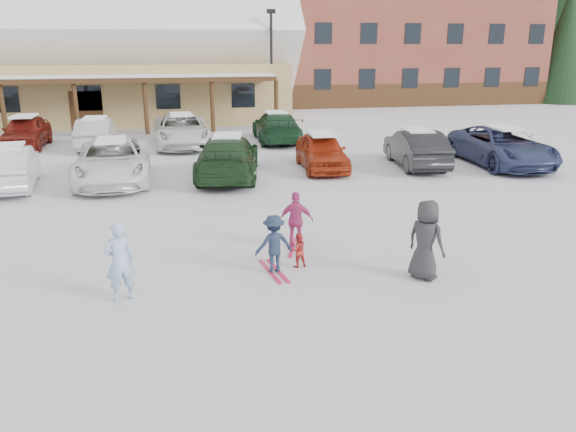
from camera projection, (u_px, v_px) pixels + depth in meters
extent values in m
plane|color=silver|center=(284.00, 275.00, 12.06)|extent=(160.00, 160.00, 0.00)
cube|color=tan|center=(64.00, 92.00, 36.07)|extent=(28.00, 10.00, 3.60)
cube|color=#422814|center=(41.00, 80.00, 29.94)|extent=(25.20, 2.60, 0.25)
cube|color=white|center=(57.00, 31.00, 34.97)|extent=(29.12, 9.69, 9.69)
cube|color=maroon|center=(381.00, 29.00, 48.92)|extent=(24.00, 14.00, 12.00)
cube|color=maroon|center=(202.00, 47.00, 46.44)|extent=(7.00, 12.60, 9.00)
cube|color=#422814|center=(409.00, 95.00, 43.90)|extent=(24.00, 0.10, 1.80)
cylinder|color=black|center=(271.00, 71.00, 33.47)|extent=(0.16, 0.16, 6.43)
cube|color=black|center=(271.00, 11.00, 32.49)|extent=(0.50, 0.25, 0.25)
cylinder|color=black|center=(559.00, 94.00, 47.51)|extent=(0.60, 0.60, 1.32)
cone|color=black|center=(569.00, 24.00, 45.86)|extent=(4.84, 4.84, 9.90)
cylinder|color=black|center=(258.00, 89.00, 54.26)|extent=(0.60, 0.60, 1.08)
cone|color=black|center=(257.00, 40.00, 52.92)|extent=(3.96, 3.96, 8.10)
cylinder|color=black|center=(508.00, 83.00, 61.38)|extent=(0.60, 0.60, 1.38)
cone|color=black|center=(515.00, 26.00, 59.65)|extent=(5.06, 5.06, 10.35)
imported|color=#99B9E1|center=(120.00, 261.00, 10.65)|extent=(0.67, 0.55, 1.59)
imported|color=#B42825|center=(298.00, 250.00, 12.37)|extent=(0.42, 0.34, 0.78)
imported|color=#1B263E|center=(274.00, 244.00, 12.02)|extent=(0.89, 0.60, 1.29)
cube|color=#C41C45|center=(274.00, 271.00, 12.21)|extent=(0.41, 1.41, 0.03)
imported|color=#BC3473|center=(296.00, 220.00, 13.45)|extent=(0.88, 0.56, 1.40)
cube|color=#C41C45|center=(296.00, 247.00, 13.65)|extent=(0.60, 1.40, 0.03)
imported|color=#2A2A2C|center=(426.00, 240.00, 11.64)|extent=(0.91, 1.00, 1.71)
imported|color=silver|center=(10.00, 167.00, 19.06)|extent=(2.08, 4.59, 1.46)
imported|color=white|center=(113.00, 161.00, 19.93)|extent=(2.72, 5.57, 1.53)
imported|color=#1C381C|center=(228.00, 157.00, 20.60)|extent=(3.00, 5.64, 1.56)
imported|color=#A93013|center=(322.00, 151.00, 22.01)|extent=(1.92, 4.25, 1.42)
imported|color=black|center=(416.00, 148.00, 22.49)|extent=(2.05, 4.63, 1.48)
imported|color=navy|center=(502.00, 146.00, 22.73)|extent=(2.73, 5.61, 1.54)
imported|color=maroon|center=(26.00, 132.00, 26.58)|extent=(1.83, 4.45, 1.51)
imported|color=#AEADB2|center=(96.00, 133.00, 26.48)|extent=(1.55, 4.36, 1.43)
imported|color=white|center=(182.00, 130.00, 26.96)|extent=(2.74, 5.64, 1.54)
imported|color=#183E23|center=(276.00, 127.00, 28.24)|extent=(2.24, 5.17, 1.48)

